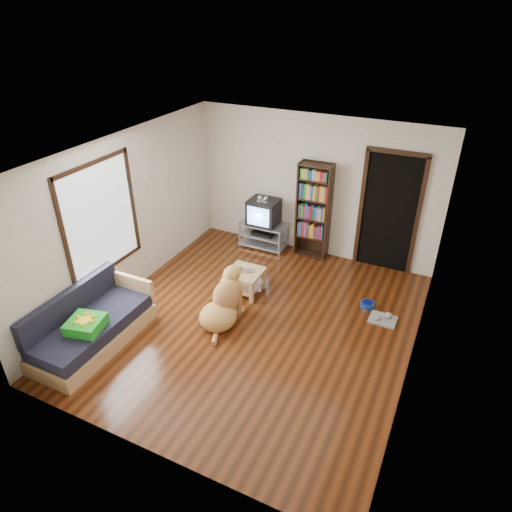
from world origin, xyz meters
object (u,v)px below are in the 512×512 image
at_px(tv_stand, 263,234).
at_px(coffee_table, 245,277).
at_px(dog_bowl, 367,304).
at_px(bookshelf, 314,206).
at_px(crt_tv, 264,211).
at_px(sofa, 92,327).
at_px(laptop, 244,272).
at_px(green_cushion, 86,324).
at_px(grey_rag, 383,320).
at_px(dog, 224,303).

xyz_separation_m(tv_stand, coffee_table, (0.39, -1.57, 0.01)).
distance_m(dog_bowl, bookshelf, 2.06).
bearing_deg(tv_stand, crt_tv, 90.00).
height_order(bookshelf, sofa, bookshelf).
bearing_deg(bookshelf, laptop, -108.30).
bearing_deg(tv_stand, dog_bowl, -25.29).
bearing_deg(green_cushion, dog_bowl, 26.80).
height_order(tv_stand, sofa, sofa).
bearing_deg(crt_tv, sofa, -104.93).
relative_size(bookshelf, coffee_table, 3.27).
height_order(tv_stand, crt_tv, crt_tv).
bearing_deg(sofa, green_cushion, -56.80).
distance_m(tv_stand, sofa, 3.76).
bearing_deg(grey_rag, bookshelf, 139.33).
relative_size(dog_bowl, dog, 0.20).
xyz_separation_m(grey_rag, dog, (-2.18, -1.04, 0.30)).
relative_size(grey_rag, tv_stand, 0.44).
height_order(bookshelf, coffee_table, bookshelf).
height_order(dog_bowl, grey_rag, dog_bowl).
bearing_deg(laptop, tv_stand, 88.88).
xyz_separation_m(sofa, dog, (1.43, 1.24, 0.06)).
bearing_deg(green_cushion, bookshelf, 51.60).
xyz_separation_m(tv_stand, dog, (0.46, -2.39, 0.05)).
relative_size(crt_tv, coffee_table, 1.05).
relative_size(coffee_table, dog, 0.51).
relative_size(grey_rag, sofa, 0.22).
bearing_deg(laptop, coffee_table, 75.19).
height_order(laptop, dog_bowl, laptop).
relative_size(sofa, coffee_table, 3.27).
distance_m(tv_stand, bookshelf, 1.20).
relative_size(laptop, tv_stand, 0.33).
height_order(coffee_table, dog, dog).
xyz_separation_m(laptop, coffee_table, (0.00, 0.03, -0.13)).
bearing_deg(bookshelf, dog_bowl, -40.86).
relative_size(laptop, coffee_table, 0.55).
relative_size(dog_bowl, bookshelf, 0.12).
bearing_deg(dog_bowl, coffee_table, -166.44).
height_order(tv_stand, bookshelf, bookshelf).
bearing_deg(laptop, green_cushion, -133.99).
relative_size(tv_stand, coffee_table, 1.64).
xyz_separation_m(coffee_table, dog, (0.07, -0.82, 0.04)).
relative_size(green_cushion, laptop, 1.48).
bearing_deg(bookshelf, grey_rag, -40.67).
xyz_separation_m(green_cushion, bookshelf, (1.80, 3.91, 0.51)).
bearing_deg(sofa, bookshelf, 62.68).
bearing_deg(tv_stand, laptop, -76.31).
relative_size(green_cushion, grey_rag, 1.11).
height_order(tv_stand, dog, dog).
bearing_deg(laptop, sofa, -138.70).
relative_size(laptop, grey_rag, 0.75).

